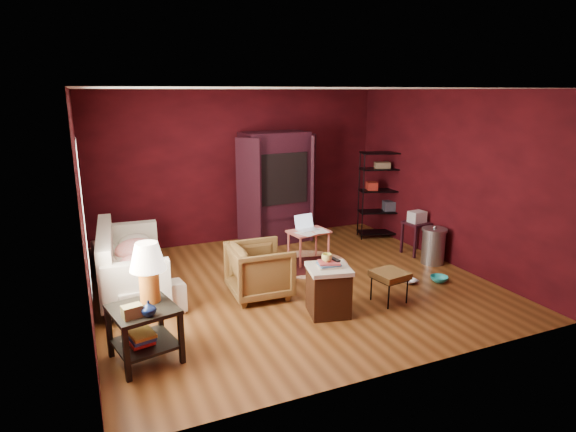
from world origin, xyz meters
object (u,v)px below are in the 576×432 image
at_px(sofa, 133,265).
at_px(wire_shelving, 381,191).
at_px(laptop_desk, 308,234).
at_px(side_table, 146,291).
at_px(hamper, 328,289).
at_px(armchair, 260,268).
at_px(tv_armoire, 276,186).

bearing_deg(sofa, wire_shelving, -86.71).
distance_m(laptop_desk, wire_shelving, 2.10).
xyz_separation_m(side_table, hamper, (2.24, 0.14, -0.42)).
distance_m(sofa, armchair, 1.79).
bearing_deg(tv_armoire, armchair, -121.23).
height_order(sofa, armchair, sofa).
bearing_deg(sofa, tv_armoire, -69.84).
xyz_separation_m(sofa, armchair, (1.60, -0.81, -0.01)).
distance_m(sofa, side_table, 1.85).
bearing_deg(armchair, hamper, -142.77).
bearing_deg(wire_shelving, hamper, -116.36).
xyz_separation_m(sofa, laptop_desk, (2.80, 0.14, 0.08)).
relative_size(laptop_desk, wire_shelving, 0.48).
xyz_separation_m(armchair, side_table, (-1.63, -1.01, 0.34)).
bearing_deg(side_table, wire_shelving, 29.74).
height_order(laptop_desk, wire_shelving, wire_shelving).
relative_size(hamper, laptop_desk, 0.92).
height_order(armchair, hamper, armchair).
height_order(side_table, tv_armoire, tv_armoire).
xyz_separation_m(hamper, wire_shelving, (2.51, 2.58, 0.58)).
height_order(laptop_desk, tv_armoire, tv_armoire).
bearing_deg(wire_shelving, sofa, -151.36).
height_order(sofa, wire_shelving, wire_shelving).
relative_size(sofa, side_table, 1.69).
xyz_separation_m(armchair, laptop_desk, (1.20, 0.95, 0.08)).
bearing_deg(side_table, armchair, 31.80).
relative_size(sofa, wire_shelving, 1.27).
relative_size(armchair, laptop_desk, 1.03).
distance_m(hamper, wire_shelving, 3.65).
bearing_deg(hamper, armchair, 124.65).
relative_size(side_table, hamper, 1.72).
bearing_deg(laptop_desk, tv_armoire, 84.58).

